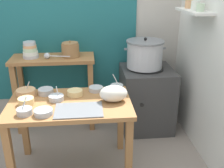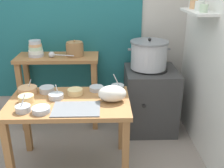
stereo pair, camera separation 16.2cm
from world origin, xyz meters
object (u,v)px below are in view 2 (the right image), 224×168
(prep_bowl_1, at_px, (56,96))
(prep_bowl_2, at_px, (41,110))
(steamer_pot, at_px, (149,55))
(back_shelf_table, at_px, (59,74))
(prep_bowl_5, at_px, (26,98))
(prep_bowl_0, at_px, (75,91))
(prep_bowl_6, at_px, (96,88))
(serving_tray, at_px, (76,109))
(stove_block, at_px, (150,99))
(prep_bowl_8, at_px, (23,108))
(plastic_bag, at_px, (112,94))
(prep_bowl_7, at_px, (47,89))
(ladle, at_px, (53,55))
(prep_bowl_4, at_px, (28,90))
(bowl_stack_enamel, at_px, (36,49))
(prep_table, at_px, (70,112))
(clay_pot, at_px, (75,49))
(prep_bowl_3, at_px, (118,87))

(prep_bowl_1, bearing_deg, prep_bowl_2, -106.27)
(steamer_pot, bearing_deg, back_shelf_table, 174.09)
(prep_bowl_2, xyz_separation_m, prep_bowl_5, (-0.18, 0.20, 0.01))
(prep_bowl_0, xyz_separation_m, prep_bowl_6, (0.20, 0.09, -0.01))
(prep_bowl_2, relative_size, prep_bowl_5, 1.10)
(back_shelf_table, bearing_deg, serving_tray, -72.93)
(prep_bowl_2, bearing_deg, prep_bowl_5, 130.82)
(stove_block, xyz_separation_m, prep_bowl_1, (-1.00, -0.67, 0.36))
(back_shelf_table, relative_size, prep_bowl_2, 6.38)
(stove_block, height_order, prep_bowl_8, prep_bowl_8)
(plastic_bag, xyz_separation_m, prep_bowl_0, (-0.35, 0.16, -0.04))
(prep_bowl_7, bearing_deg, prep_bowl_2, -85.21)
(steamer_pot, bearing_deg, prep_bowl_5, -148.19)
(ladle, bearing_deg, prep_bowl_4, -103.56)
(prep_bowl_7, bearing_deg, bowl_stack_enamel, 110.24)
(prep_bowl_2, bearing_deg, prep_bowl_4, 118.40)
(bowl_stack_enamel, height_order, serving_tray, bowl_stack_enamel)
(serving_tray, bearing_deg, prep_bowl_7, 130.46)
(prep_bowl_1, distance_m, prep_bowl_5, 0.26)
(prep_bowl_5, bearing_deg, prep_table, 1.21)
(serving_tray, relative_size, plastic_bag, 1.58)
(clay_pot, distance_m, prep_bowl_6, 0.72)
(stove_block, bearing_deg, prep_bowl_3, -131.18)
(back_shelf_table, xyz_separation_m, stove_block, (1.10, -0.13, -0.30))
(ladle, bearing_deg, stove_block, -3.06)
(prep_bowl_2, height_order, prep_bowl_8, prep_bowl_8)
(prep_bowl_0, distance_m, prep_bowl_8, 0.52)
(bowl_stack_enamel, distance_m, prep_bowl_2, 1.12)
(ladle, bearing_deg, bowl_stack_enamel, 162.18)
(back_shelf_table, bearing_deg, prep_bowl_4, -105.32)
(prep_bowl_6, bearing_deg, plastic_bag, -58.73)
(prep_bowl_5, distance_m, prep_bowl_8, 0.19)
(ladle, xyz_separation_m, prep_bowl_5, (-0.11, -0.79, -0.18))
(ladle, relative_size, prep_bowl_5, 2.17)
(prep_bowl_0, bearing_deg, clay_pot, 95.36)
(prep_bowl_1, height_order, prep_bowl_8, prep_bowl_1)
(prep_bowl_2, bearing_deg, prep_bowl_0, 55.79)
(prep_table, bearing_deg, prep_bowl_1, 155.47)
(back_shelf_table, distance_m, ladle, 0.27)
(prep_bowl_0, bearing_deg, plastic_bag, -24.13)
(prep_table, distance_m, back_shelf_table, 0.89)
(back_shelf_table, bearing_deg, prep_table, -74.97)
(steamer_pot, distance_m, clay_pot, 0.86)
(stove_block, bearing_deg, prep_bowl_4, -157.22)
(back_shelf_table, distance_m, steamer_pot, 1.10)
(prep_bowl_3, distance_m, prep_bowl_7, 0.69)
(prep_bowl_0, distance_m, prep_bowl_6, 0.22)
(prep_bowl_2, height_order, prep_bowl_6, prep_bowl_2)
(prep_bowl_4, distance_m, prep_bowl_7, 0.18)
(ladle, distance_m, prep_bowl_8, 1.00)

